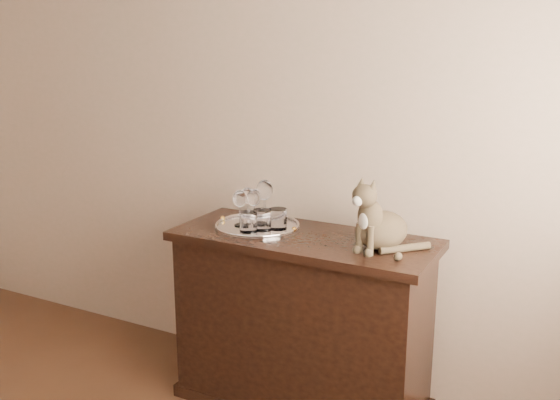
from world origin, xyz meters
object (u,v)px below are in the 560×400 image
Objects in this scene: wine_glass_c at (240,208)px; tumbler_c at (278,219)px; wine_glass_b at (265,201)px; wine_glass_d at (254,207)px; sideboard at (302,322)px; tray at (257,226)px; wine_glass_a at (248,204)px; cat at (382,212)px; tumbler_b at (249,222)px; tumbler_a at (263,220)px.

tumbler_c is at bearing 10.54° from wine_glass_c.
wine_glass_d is (-0.02, -0.06, -0.02)m from wine_glass_b.
tumbler_c reaches higher than sideboard.
tray is at bearing 24.97° from wine_glass_c.
wine_glass_c is 0.19m from tumbler_c.
cat reaches higher than wine_glass_a.
tray is 4.33× the size of tumbler_b.
wine_glass_d is (-0.02, 0.01, 0.09)m from tray.
tumbler_b is (0.01, -0.17, -0.06)m from wine_glass_b.
tumbler_b reaches higher than tray.
wine_glass_c reaches higher than sideboard.
wine_glass_b is at bearing 93.60° from tumbler_b.
tumbler_a is 0.30× the size of cat.
wine_glass_a is (-0.08, 0.05, 0.09)m from tray.
wine_glass_c is at bearing -155.03° from tray.
tumbler_c is at bearing 42.09° from tumbler_a.
tumbler_b reaches higher than sideboard.
wine_glass_a is 0.18m from tumbler_b.
cat is (0.56, 0.03, 0.10)m from tumbler_a.
wine_glass_a reaches higher than tumbler_a.
cat is at bearing 1.27° from wine_glass_c.
wine_glass_d is 0.10m from tumbler_a.
tray is at bearing -163.48° from cat.
wine_glass_b is 0.18m from tumbler_b.
cat is at bearing -5.31° from wine_glass_a.
sideboard is at bearing 18.97° from tumbler_b.
tumbler_c is (0.11, -0.00, 0.05)m from tray.
wine_glass_b is 0.14m from tumbler_c.
wine_glass_c reaches higher than tumbler_c.
cat is at bearing -2.14° from tumbler_c.
sideboard is at bearing -7.69° from tumbler_c.
tumbler_a is (0.05, -0.12, -0.06)m from wine_glass_b.
wine_glass_d is at bearing -164.10° from cat.
tumbler_c is at bearing -163.81° from cat.
sideboard is at bearing -161.64° from cat.
wine_glass_c is 1.85× the size of tumbler_b.
wine_glass_c is (-0.07, -0.03, 0.09)m from tray.
sideboard is 0.52m from tumbler_a.
tray is 2.34× the size of wine_glass_c.
wine_glass_b is 2.17× the size of tumbler_a.
wine_glass_d reaches higher than sideboard.
wine_glass_a reaches higher than tumbler_b.
tray is (-0.25, 0.02, 0.43)m from sideboard.
tumbler_c is at bearing -13.59° from wine_glass_a.
tumbler_a is at bearing -6.14° from wine_glass_c.
tumbler_b is (-0.04, -0.05, -0.00)m from tumbler_a.
sideboard is at bearing -19.48° from wine_glass_b.
tumbler_c reaches higher than tumbler_b.
sideboard is 0.60m from wine_glass_b.
tray is 1.92× the size of wine_glass_b.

